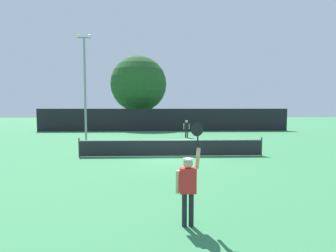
{
  "coord_description": "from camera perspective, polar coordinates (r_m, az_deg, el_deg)",
  "views": [
    {
      "loc": [
        -0.81,
        -15.31,
        2.8
      ],
      "look_at": [
        -0.03,
        4.27,
        1.44
      ],
      "focal_mm": 28.86,
      "sensor_mm": 36.0,
      "label": 1
    }
  ],
  "objects": [
    {
      "name": "parked_car_far",
      "position": [
        40.69,
        7.29,
        1.08
      ],
      "size": [
        2.2,
        4.33,
        1.69
      ],
      "rotation": [
        0.0,
        0.0,
        -0.07
      ],
      "color": "red",
      "rests_on": "ground"
    },
    {
      "name": "large_tree",
      "position": [
        36.89,
        -6.23,
        8.76
      ],
      "size": [
        7.48,
        7.48,
        9.66
      ],
      "color": "brown",
      "rests_on": "ground"
    },
    {
      "name": "parked_car_near",
      "position": [
        38.47,
        -5.8,
        0.93
      ],
      "size": [
        2.07,
        4.27,
        1.69
      ],
      "rotation": [
        0.0,
        0.0,
        0.04
      ],
      "color": "#B7B7BC",
      "rests_on": "ground"
    },
    {
      "name": "player_receiving",
      "position": [
        25.05,
        3.93,
        -0.25
      ],
      "size": [
        0.57,
        0.23,
        1.59
      ],
      "rotation": [
        0.0,
        0.0,
        3.14
      ],
      "color": "black",
      "rests_on": "ground"
    },
    {
      "name": "light_pole",
      "position": [
        23.37,
        -17.14,
        9.0
      ],
      "size": [
        1.18,
        0.28,
        8.7
      ],
      "color": "gray",
      "rests_on": "ground"
    },
    {
      "name": "tennis_ball",
      "position": [
        17.64,
        3.74,
        -5.07
      ],
      "size": [
        0.07,
        0.07,
        0.07
      ],
      "primitive_type": "sphere",
      "color": "#CCE033",
      "rests_on": "ground"
    },
    {
      "name": "player_serving",
      "position": [
        6.45,
        4.32,
        -11.6
      ],
      "size": [
        0.68,
        0.39,
        2.46
      ],
      "color": "red",
      "rests_on": "ground"
    },
    {
      "name": "parked_car_mid",
      "position": [
        38.44,
        2.01,
        0.94
      ],
      "size": [
        2.07,
        4.28,
        1.69
      ],
      "rotation": [
        0.0,
        0.0,
        0.04
      ],
      "color": "navy",
      "rests_on": "ground"
    },
    {
      "name": "ground_plane",
      "position": [
        15.58,
        0.75,
        -6.39
      ],
      "size": [
        120.0,
        120.0,
        0.0
      ],
      "primitive_type": "plane",
      "color": "#387F4C"
    },
    {
      "name": "tennis_net",
      "position": [
        15.5,
        0.75,
        -4.53
      ],
      "size": [
        10.54,
        0.08,
        1.07
      ],
      "color": "#232328",
      "rests_on": "ground"
    },
    {
      "name": "perimeter_fence",
      "position": [
        31.82,
        -0.82,
        1.3
      ],
      "size": [
        29.51,
        0.12,
        2.65
      ],
      "primitive_type": "cube",
      "color": "black",
      "rests_on": "ground"
    }
  ]
}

